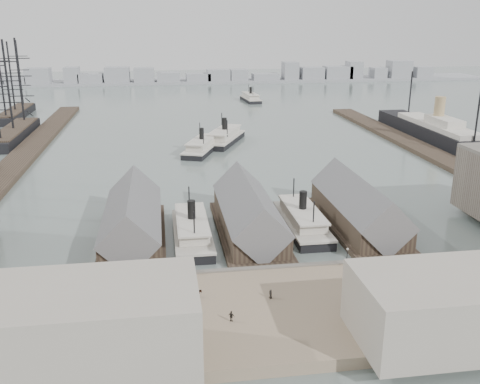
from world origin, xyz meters
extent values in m
plane|color=#576461|center=(0.00, 0.00, 0.00)|extent=(900.00, 900.00, 0.00)
cube|color=#7C6953|center=(0.00, -20.00, 1.00)|extent=(180.00, 30.00, 2.00)
cube|color=#59544C|center=(0.00, -5.20, 1.15)|extent=(180.00, 1.20, 2.30)
cube|color=#2D231C|center=(-68.00, 100.00, 0.80)|extent=(10.00, 220.00, 1.60)
cube|color=#2D231C|center=(78.00, 90.00, 0.80)|extent=(10.00, 180.00, 1.60)
cube|color=#2D231C|center=(-26.00, 16.00, 0.60)|extent=(14.00, 42.00, 1.20)
cube|color=#2D231C|center=(-26.00, 17.00, 3.70)|extent=(12.00, 36.00, 5.00)
cube|color=#59595B|center=(-26.00, 17.00, 6.30)|extent=(12.60, 37.00, 12.60)
cube|color=#2D231C|center=(0.00, 16.00, 0.60)|extent=(14.00, 42.00, 1.20)
cube|color=#2D231C|center=(0.00, 17.00, 3.70)|extent=(12.00, 36.00, 5.00)
cube|color=#59595B|center=(0.00, 17.00, 6.30)|extent=(12.60, 37.00, 12.60)
cube|color=#2D231C|center=(26.00, 16.00, 0.60)|extent=(14.00, 42.00, 1.20)
cube|color=#2D231C|center=(26.00, 17.00, 3.70)|extent=(12.00, 36.00, 5.00)
cube|color=#59595B|center=(26.00, 17.00, 6.30)|extent=(12.60, 37.00, 12.60)
cube|color=gray|center=(20.00, -32.00, 7.00)|extent=(24.00, 16.00, 10.00)
cube|color=gray|center=(-30.00, -32.00, 8.00)|extent=(30.00, 16.00, 12.00)
cylinder|color=black|center=(-45.00, -7.00, 3.80)|extent=(0.16, 0.16, 3.60)
sphere|color=beige|center=(-45.00, -7.00, 5.70)|extent=(0.44, 0.44, 0.44)
cylinder|color=black|center=(-15.00, -7.00, 3.80)|extent=(0.16, 0.16, 3.60)
sphere|color=beige|center=(-15.00, -7.00, 5.70)|extent=(0.44, 0.44, 0.44)
cylinder|color=black|center=(15.00, -7.00, 3.80)|extent=(0.16, 0.16, 3.60)
sphere|color=beige|center=(15.00, -7.00, 5.70)|extent=(0.44, 0.44, 0.44)
cube|color=gray|center=(0.00, 340.00, 1.00)|extent=(500.00, 40.00, 2.00)
cube|color=gray|center=(-123.57, 330.00, 3.62)|extent=(14.71, 14.00, 7.23)
cube|color=gray|center=(-107.98, 330.00, 6.62)|extent=(17.63, 14.00, 13.23)
cube|color=gray|center=(-83.49, 330.00, 6.79)|extent=(10.74, 14.00, 13.58)
cube|color=gray|center=(-69.86, 330.00, 4.32)|extent=(18.06, 14.00, 8.64)
cube|color=gray|center=(-49.92, 330.00, 6.64)|extent=(18.55, 14.00, 13.29)
cube|color=gray|center=(-29.70, 330.00, 6.24)|extent=(15.33, 14.00, 12.47)
cube|color=gray|center=(-11.29, 330.00, 4.36)|extent=(17.56, 14.00, 8.72)
cube|color=gray|center=(11.96, 330.00, 3.82)|extent=(18.76, 14.00, 7.63)
cube|color=gray|center=(27.85, 330.00, 5.17)|extent=(17.61, 14.00, 10.35)
cube|color=gray|center=(44.04, 330.00, 5.15)|extent=(13.38, 14.00, 10.30)
cube|color=gray|center=(65.61, 330.00, 3.38)|extent=(20.73, 14.00, 6.75)
cube|color=gray|center=(85.69, 330.00, 7.79)|extent=(11.51, 14.00, 15.57)
cube|color=gray|center=(103.47, 330.00, 5.63)|extent=(18.17, 14.00, 11.26)
cube|color=gray|center=(125.20, 330.00, 5.92)|extent=(21.81, 14.00, 11.83)
cube|color=gray|center=(139.05, 330.00, 7.75)|extent=(11.12, 14.00, 15.50)
cube|color=gray|center=(159.69, 330.00, 5.14)|extent=(10.90, 14.00, 10.29)
cube|color=gray|center=(177.90, 330.00, 7.86)|extent=(17.95, 14.00, 15.72)
cube|color=gray|center=(197.92, 330.00, 5.26)|extent=(14.21, 14.00, 10.51)
cube|color=black|center=(-13.00, 15.64, 0.88)|extent=(7.80, 27.29, 1.75)
cube|color=beige|center=(-13.00, 15.64, 2.14)|extent=(8.19, 27.29, 0.49)
cube|color=beige|center=(-13.00, 15.64, 3.51)|extent=(6.34, 19.50, 2.14)
cube|color=beige|center=(-13.00, 15.64, 4.87)|extent=(6.82, 21.44, 0.39)
cylinder|color=black|center=(-13.00, 15.64, 7.02)|extent=(1.75, 1.75, 4.39)
cylinder|color=black|center=(-13.00, 24.41, 6.82)|extent=(0.29, 0.29, 5.85)
cylinder|color=black|center=(-13.00, 6.86, 6.82)|extent=(0.29, 0.29, 5.85)
cube|color=black|center=(13.00, 18.14, 0.89)|extent=(7.88, 27.59, 1.77)
cube|color=beige|center=(13.00, 18.14, 2.17)|extent=(8.28, 27.59, 0.49)
cube|color=beige|center=(13.00, 18.14, 3.55)|extent=(6.40, 19.71, 2.17)
cube|color=beige|center=(13.00, 18.14, 4.93)|extent=(6.90, 21.68, 0.39)
cylinder|color=black|center=(13.00, 18.14, 7.09)|extent=(1.77, 1.77, 4.43)
cylinder|color=black|center=(13.00, 27.01, 6.90)|extent=(0.30, 0.30, 5.91)
cylinder|color=black|center=(13.00, 9.28, 6.90)|extent=(0.30, 0.30, 5.91)
cube|color=black|center=(-4.05, 98.67, 0.87)|extent=(16.90, 28.16, 1.75)
cube|color=beige|center=(-4.05, 98.67, 2.14)|extent=(17.27, 28.30, 0.49)
cube|color=beige|center=(-4.05, 98.67, 3.49)|extent=(12.79, 20.39, 2.14)
cube|color=beige|center=(-4.05, 98.67, 4.85)|extent=(13.93, 22.37, 0.39)
cylinder|color=black|center=(-4.05, 98.67, 6.99)|extent=(1.75, 1.75, 4.37)
cylinder|color=black|center=(-4.05, 107.40, 6.79)|extent=(0.29, 0.29, 5.82)
cylinder|color=black|center=(-4.05, 89.93, 6.79)|extent=(0.29, 0.29, 5.82)
cube|color=black|center=(6.20, 113.03, 0.97)|extent=(20.12, 31.10, 1.94)
cube|color=beige|center=(6.20, 113.03, 2.37)|extent=(20.51, 31.27, 0.54)
cube|color=beige|center=(6.20, 113.03, 3.88)|extent=(15.15, 22.56, 2.37)
cube|color=beige|center=(6.20, 113.03, 5.39)|extent=(16.51, 24.75, 0.43)
cylinder|color=black|center=(6.20, 113.03, 7.76)|extent=(1.94, 1.94, 4.85)
cylinder|color=black|center=(6.20, 122.73, 7.55)|extent=(0.32, 0.32, 6.47)
cylinder|color=black|center=(6.20, 103.32, 7.55)|extent=(0.32, 0.32, 6.47)
cube|color=black|center=(36.04, 226.33, 0.82)|extent=(9.48, 26.11, 1.64)
cube|color=beige|center=(36.04, 226.33, 2.01)|extent=(9.84, 26.14, 0.46)
cube|color=beige|center=(36.04, 226.33, 3.29)|extent=(7.49, 18.71, 2.01)
cube|color=beige|center=(36.04, 226.33, 4.57)|extent=(8.10, 20.57, 0.37)
cylinder|color=black|center=(36.04, 226.33, 6.58)|extent=(1.64, 1.64, 4.11)
cylinder|color=black|center=(36.04, 234.55, 6.39)|extent=(0.27, 0.27, 5.48)
cylinder|color=black|center=(36.04, 218.11, 6.39)|extent=(0.27, 0.27, 5.48)
cube|color=black|center=(-79.16, 133.88, 1.94)|extent=(9.71, 56.11, 3.88)
cube|color=#2D231C|center=(-79.16, 133.88, 4.21)|extent=(9.17, 50.50, 0.65)
cylinder|color=black|center=(-79.16, 133.88, 21.58)|extent=(0.86, 0.86, 36.69)
cylinder|color=black|center=(-79.16, 153.52, 21.58)|extent=(0.86, 0.86, 36.69)
cube|color=black|center=(-91.08, 187.09, 1.81)|extent=(9.07, 50.41, 3.63)
cube|color=#2D231C|center=(-91.08, 187.09, 3.93)|extent=(8.57, 45.37, 0.60)
cylinder|color=black|center=(-91.08, 169.45, 20.16)|extent=(0.81, 0.81, 34.28)
cylinder|color=black|center=(-91.08, 187.09, 20.16)|extent=(0.81, 0.81, 34.28)
cylinder|color=black|center=(-91.08, 204.73, 20.16)|extent=(0.81, 0.81, 34.28)
cube|color=black|center=(92.00, 103.96, 2.85)|extent=(12.33, 90.12, 5.69)
cube|color=beige|center=(92.00, 103.96, 6.64)|extent=(10.44, 52.18, 1.90)
cube|color=beige|center=(92.00, 99.22, 9.01)|extent=(7.59, 18.97, 2.85)
cylinder|color=tan|center=(92.00, 103.96, 13.28)|extent=(4.17, 4.17, 9.49)
imported|color=black|center=(-14.12, -14.52, 2.71)|extent=(1.73, 0.86, 1.42)
cube|color=#3F2D21|center=(-16.71, -14.37, 2.90)|extent=(2.68, 1.64, 0.25)
cylinder|color=black|center=(-16.75, -15.07, 2.55)|extent=(1.10, 0.14, 1.10)
cylinder|color=black|center=(-16.67, -13.68, 2.55)|extent=(1.10, 0.14, 1.10)
imported|color=black|center=(24.93, -23.47, 2.83)|extent=(1.48, 1.71, 1.66)
cube|color=#3F2D21|center=(22.33, -23.58, 2.90)|extent=(2.66, 1.61, 0.25)
cylinder|color=black|center=(22.36, -24.28, 2.55)|extent=(1.10, 0.13, 1.10)
cylinder|color=black|center=(22.30, -22.88, 2.55)|extent=(1.10, 0.13, 1.10)
imported|color=black|center=(-34.77, -19.00, 2.79)|extent=(0.97, 0.91, 1.59)
imported|color=black|center=(-18.99, -11.53, 2.82)|extent=(0.71, 1.12, 1.64)
imported|color=black|center=(-9.32, -22.97, 2.90)|extent=(1.12, 0.94, 1.79)
imported|color=black|center=(-1.77, -16.70, 2.79)|extent=(0.67, 0.86, 1.57)
imported|color=black|center=(8.67, -23.94, 2.81)|extent=(0.72, 0.65, 1.62)
imported|color=black|center=(17.59, -12.93, 2.81)|extent=(0.71, 0.86, 1.62)
imported|color=black|center=(36.86, -9.77, 2.79)|extent=(1.00, 0.71, 1.58)
imported|color=black|center=(26.89, -11.45, 2.87)|extent=(1.01, 0.91, 1.73)
camera|label=1|loc=(-18.89, -95.67, 46.82)|focal=40.00mm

